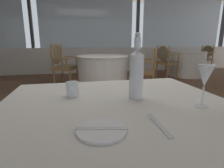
% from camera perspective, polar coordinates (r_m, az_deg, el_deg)
% --- Properties ---
extents(ground_plane, '(14.35, 14.35, 0.00)m').
position_cam_1_polar(ground_plane, '(2.60, -0.51, -10.34)').
color(ground_plane, brown).
extents(window_wall_far, '(11.04, 0.14, 2.81)m').
position_cam_1_polar(window_wall_far, '(6.16, -7.77, 14.11)').
color(window_wall_far, silver).
rests_on(window_wall_far, ground_plane).
extents(foreground_table, '(1.19, 1.07, 0.75)m').
position_cam_1_polar(foreground_table, '(1.08, 1.86, -25.36)').
color(foreground_table, silver).
rests_on(foreground_table, ground_plane).
extents(side_plate, '(0.18, 0.18, 0.01)m').
position_cam_1_polar(side_plate, '(0.64, -3.42, -14.56)').
color(side_plate, white).
rests_on(side_plate, foreground_table).
extents(butter_knife, '(0.18, 0.05, 0.00)m').
position_cam_1_polar(butter_knife, '(0.64, -3.43, -14.15)').
color(butter_knife, silver).
rests_on(butter_knife, foreground_table).
extents(dinner_fork, '(0.02, 0.20, 0.00)m').
position_cam_1_polar(dinner_fork, '(0.70, 14.89, -12.55)').
color(dinner_fork, silver).
rests_on(dinner_fork, foreground_table).
extents(water_bottle, '(0.08, 0.08, 0.35)m').
position_cam_1_polar(water_bottle, '(0.96, 7.92, 3.70)').
color(water_bottle, white).
rests_on(water_bottle, foreground_table).
extents(wine_glass, '(0.08, 0.08, 0.20)m').
position_cam_1_polar(wine_glass, '(0.93, 27.84, 2.07)').
color(wine_glass, white).
rests_on(wine_glass, foreground_table).
extents(water_tumbler, '(0.07, 0.07, 0.08)m').
position_cam_1_polar(water_tumbler, '(1.04, -12.61, -1.54)').
color(water_tumbler, white).
rests_on(water_tumbler, foreground_table).
extents(background_table_1, '(1.13, 1.13, 0.75)m').
position_cam_1_polar(background_table_1, '(3.98, -2.99, 3.74)').
color(background_table_1, silver).
rests_on(background_table_1, ground_plane).
extents(dining_chair_1_0, '(0.61, 0.64, 0.91)m').
position_cam_1_polar(dining_chair_1_0, '(3.80, 11.56, 5.38)').
color(dining_chair_1_0, olive).
rests_on(dining_chair_1_0, ground_plane).
extents(dining_chair_1_1, '(0.61, 0.64, 1.00)m').
position_cam_1_polar(dining_chair_1_1, '(4.33, -15.94, 6.78)').
color(dining_chair_1_1, olive).
rests_on(dining_chair_1_1, ground_plane).
extents(background_table_2, '(1.12, 1.12, 0.75)m').
position_cam_1_polar(background_table_2, '(6.01, 22.89, 6.06)').
color(background_table_2, silver).
rests_on(background_table_2, ground_plane).
extents(dining_chair_2_0, '(0.59, 0.63, 0.94)m').
position_cam_1_polar(dining_chair_2_0, '(5.21, 16.87, 7.58)').
color(dining_chair_2_0, olive).
rests_on(dining_chair_2_0, ground_plane).
extents(dining_chair_2_1, '(0.59, 0.63, 0.93)m').
position_cam_1_polar(dining_chair_2_1, '(6.82, 27.75, 7.85)').
color(dining_chair_2_1, olive).
rests_on(dining_chair_2_1, ground_plane).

